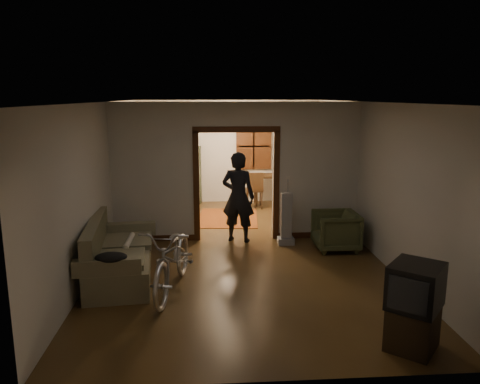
{
  "coord_description": "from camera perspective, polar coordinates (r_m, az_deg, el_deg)",
  "views": [
    {
      "loc": [
        -0.59,
        -8.57,
        2.91
      ],
      "look_at": [
        0.0,
        -0.3,
        1.2
      ],
      "focal_mm": 35.0,
      "sensor_mm": 36.0,
      "label": 1
    }
  ],
  "objects": [
    {
      "name": "wall_back",
      "position": [
        12.92,
        -1.44,
        4.94
      ],
      "size": [
        5.0,
        0.02,
        2.8
      ],
      "primitive_type": "cube",
      "color": "beige",
      "rests_on": "floor"
    },
    {
      "name": "person",
      "position": [
        9.39,
        -0.22,
        -0.61
      ],
      "size": [
        0.77,
        0.63,
        1.83
      ],
      "primitive_type": "imported",
      "rotation": [
        0.0,
        0.0,
        2.82
      ],
      "color": "black",
      "rests_on": "floor"
    },
    {
      "name": "tv_stand",
      "position": [
        6.02,
        20.28,
        -15.31
      ],
      "size": [
        0.74,
        0.75,
        0.5
      ],
      "primitive_type": "cube",
      "rotation": [
        0.0,
        0.0,
        0.87
      ],
      "color": "black",
      "rests_on": "floor"
    },
    {
      "name": "sofa",
      "position": [
        7.81,
        -14.45,
        -6.85
      ],
      "size": [
        1.16,
        2.18,
        0.96
      ],
      "primitive_type": "cube",
      "rotation": [
        0.0,
        0.0,
        0.11
      ],
      "color": "brown",
      "rests_on": "floor"
    },
    {
      "name": "jacket",
      "position": [
        6.89,
        -15.46,
        -7.67
      ],
      "size": [
        0.45,
        0.34,
        0.13
      ],
      "primitive_type": "ellipsoid",
      "color": "black",
      "rests_on": "sofa"
    },
    {
      "name": "desk_chair",
      "position": [
        12.28,
        1.74,
        0.26
      ],
      "size": [
        0.54,
        0.54,
        0.97
      ],
      "primitive_type": "cube",
      "rotation": [
        0.0,
        0.0,
        -0.3
      ],
      "color": "black",
      "rests_on": "floor"
    },
    {
      "name": "wall_right",
      "position": [
        9.23,
        15.54,
        1.81
      ],
      "size": [
        0.02,
        8.5,
        2.8
      ],
      "primitive_type": "cube",
      "color": "beige",
      "rests_on": "floor"
    },
    {
      "name": "far_window",
      "position": [
        12.92,
        1.69,
        5.6
      ],
      "size": [
        0.98,
        0.06,
        1.28
      ],
      "primitive_type": "cube",
      "color": "black",
      "rests_on": "wall_back"
    },
    {
      "name": "wall_left",
      "position": [
        8.91,
        -16.4,
        1.42
      ],
      "size": [
        0.02,
        8.5,
        2.8
      ],
      "primitive_type": "cube",
      "color": "beige",
      "rests_on": "floor"
    },
    {
      "name": "desk",
      "position": [
        12.73,
        4.12,
        0.26
      ],
      "size": [
        1.1,
        0.64,
        0.8
      ],
      "primitive_type": "cube",
      "rotation": [
        0.0,
        0.0,
        -0.03
      ],
      "color": "black",
      "rests_on": "floor"
    },
    {
      "name": "vacuum",
      "position": [
        9.32,
        5.65,
        -3.24
      ],
      "size": [
        0.36,
        0.3,
        1.05
      ],
      "primitive_type": "cube",
      "rotation": [
        0.0,
        0.0,
        -0.16
      ],
      "color": "gray",
      "rests_on": "floor"
    },
    {
      "name": "rolled_paper",
      "position": [
        8.06,
        -13.39,
        -5.85
      ],
      "size": [
        0.09,
        0.75,
        0.09
      ],
      "primitive_type": "cylinder",
      "rotation": [
        1.57,
        0.0,
        0.0
      ],
      "color": "beige",
      "rests_on": "sofa"
    },
    {
      "name": "light_switch",
      "position": [
        9.54,
        5.89,
        1.56
      ],
      "size": [
        0.08,
        0.01,
        0.12
      ],
      "primitive_type": "cube",
      "color": "silver",
      "rests_on": "partition_wall"
    },
    {
      "name": "oriental_rug",
      "position": [
        11.35,
        -1.48,
        -3.17
      ],
      "size": [
        1.56,
        1.96,
        0.01
      ],
      "primitive_type": "cube",
      "rotation": [
        0.0,
        0.0,
        -0.09
      ],
      "color": "maroon",
      "rests_on": "floor"
    },
    {
      "name": "ceiling",
      "position": [
        8.59,
        -0.14,
        10.92
      ],
      "size": [
        5.0,
        8.5,
        0.01
      ],
      "primitive_type": "cube",
      "color": "white",
      "rests_on": "floor"
    },
    {
      "name": "chandelier",
      "position": [
        11.1,
        -1.04,
        8.76
      ],
      "size": [
        0.24,
        0.24,
        0.24
      ],
      "primitive_type": "sphere",
      "color": "#FFE0A5",
      "rests_on": "ceiling"
    },
    {
      "name": "armchair",
      "position": [
        9.18,
        11.57,
        -4.64
      ],
      "size": [
        0.82,
        0.8,
        0.75
      ],
      "primitive_type": "imported",
      "rotation": [
        0.0,
        0.0,
        -1.57
      ],
      "color": "#3F4627",
      "rests_on": "floor"
    },
    {
      "name": "locker",
      "position": [
        12.77,
        -6.73,
        2.03
      ],
      "size": [
        0.89,
        0.66,
        1.59
      ],
      "primitive_type": "cube",
      "rotation": [
        0.0,
        0.0,
        -0.3
      ],
      "color": "#27311D",
      "rests_on": "floor"
    },
    {
      "name": "door_casing",
      "position": [
        9.51,
        -0.45,
        0.68
      ],
      "size": [
        1.74,
        0.2,
        2.32
      ],
      "primitive_type": "cube",
      "color": "#3A1D0D",
      "rests_on": "floor"
    },
    {
      "name": "bicycle",
      "position": [
        7.16,
        -8.11,
        -7.88
      ],
      "size": [
        1.02,
        2.1,
        1.06
      ],
      "primitive_type": "imported",
      "rotation": [
        0.0,
        0.0,
        -0.16
      ],
      "color": "silver",
      "rests_on": "floor"
    },
    {
      "name": "floor",
      "position": [
        9.07,
        -0.14,
        -7.06
      ],
      "size": [
        5.0,
        8.5,
        0.01
      ],
      "primitive_type": "cube",
      "color": "#3A2712",
      "rests_on": "ground"
    },
    {
      "name": "partition_wall",
      "position": [
        9.46,
        -0.45,
        2.47
      ],
      "size": [
        5.0,
        0.14,
        2.8
      ],
      "primitive_type": "cube",
      "color": "beige",
      "rests_on": "floor"
    },
    {
      "name": "crt_tv",
      "position": [
        5.81,
        20.65,
        -10.69
      ],
      "size": [
        0.8,
        0.81,
        0.52
      ],
      "primitive_type": "cube",
      "rotation": [
        0.0,
        0.0,
        0.87
      ],
      "color": "black",
      "rests_on": "tv_stand"
    },
    {
      "name": "globe",
      "position": [
        12.63,
        -6.86,
        7.17
      ],
      "size": [
        0.28,
        0.28,
        0.28
      ],
      "primitive_type": "sphere",
      "color": "#1E5972",
      "rests_on": "locker"
    }
  ]
}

